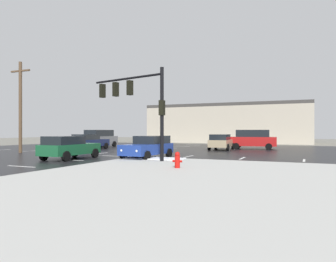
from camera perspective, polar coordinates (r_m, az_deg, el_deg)
The scene contains 15 objects.
ground_plane at distance 26.79m, azimuth -8.44°, elevation -4.14°, with size 120.00×120.00×0.00m, color slate.
road_asphalt at distance 26.79m, azimuth -8.44°, elevation -4.12°, with size 44.00×44.00×0.02m, color black.
sidewalk_corner at distance 10.99m, azimuth 11.75°, elevation -9.87°, with size 18.00×18.00×0.14m, color #B2B2AD.
snow_strip_curbside at distance 20.85m, azimuth -2.66°, elevation -4.88°, with size 4.00×1.60×0.06m, color white.
lane_markings at distance 24.98m, azimuth -7.79°, elevation -4.39°, with size 36.15×36.15×0.01m.
traffic_signal_mast at distance 20.56m, azimuth -5.51°, elevation 5.96°, with size 5.90×1.61×5.64m.
fire_hydrant at distance 15.65m, azimuth 1.68°, elevation -5.17°, with size 0.48×0.26×0.79m.
strip_building_background at distance 53.59m, azimuth 10.62°, elevation 1.32°, with size 25.96×8.00×6.28m.
suv_grey at distance 38.61m, azimuth -12.20°, elevation -1.23°, with size 2.32×4.90×2.03m.
sedan_tan at distance 32.59m, azimuth 9.46°, elevation -1.89°, with size 2.24×4.62×1.58m.
sedan_navy at distance 33.61m, azimuth -13.93°, elevation -1.83°, with size 2.14×4.58×1.58m.
sedan_blue at distance 22.20m, azimuth -3.49°, elevation -2.81°, with size 2.24×4.62×1.58m.
sedan_green at distance 22.71m, azimuth -17.31°, elevation -2.75°, with size 2.10×4.57×1.58m.
suv_red at distance 34.91m, azimuth 14.92°, elevation -1.37°, with size 4.96×2.50×2.03m.
utility_pole_mid at distance 30.93m, azimuth -24.89°, elevation 4.23°, with size 2.20×0.28×8.01m.
Camera 1 is at (14.26, -22.59, 1.97)m, focal length 34.09 mm.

